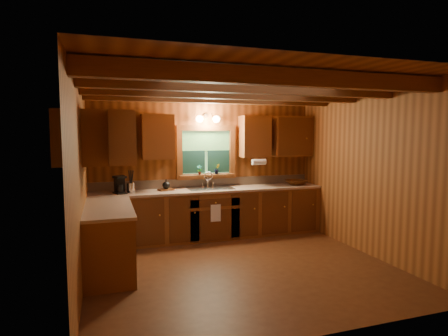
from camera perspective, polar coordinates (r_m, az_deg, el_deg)
name	(u,v)px	position (r m, az deg, el deg)	size (l,w,h in m)	color
room	(242,177)	(5.12, 2.78, -1.36)	(4.20, 4.20, 4.20)	#4D2812
ceiling_beams	(242,90)	(5.12, 2.84, 11.98)	(4.20, 2.54, 0.18)	brown
base_cabinets	(188,220)	(6.35, -5.65, -8.03)	(4.20, 2.22, 0.86)	brown
countertop	(188,194)	(6.27, -5.58, -4.00)	(4.20, 2.24, 0.04)	tan
backsplash	(206,182)	(6.94, -2.78, -2.24)	(4.20, 0.02, 0.16)	tan
dishwasher_panel	(131,234)	(5.64, -14.17, -9.90)	(0.02, 0.60, 0.80)	white
upper_cabinets	(181,137)	(6.30, -6.68, 4.80)	(4.19, 1.77, 0.78)	brown
window	(206,153)	(6.87, -2.77, 2.28)	(1.12, 0.08, 1.00)	brown
window_sill	(207,175)	(6.86, -2.65, -1.15)	(1.06, 0.14, 0.04)	brown
wall_sconce	(208,119)	(6.75, -2.52, 7.62)	(0.45, 0.21, 0.17)	black
paper_towel_roll	(259,162)	(6.87, 5.41, 0.94)	(0.11, 0.11, 0.27)	white
dish_towel	(216,213)	(6.43, -1.30, -7.00)	(0.18, 0.01, 0.30)	white
sink	(210,191)	(6.69, -2.14, -3.60)	(0.82, 0.48, 0.43)	silver
coffee_maker	(120,185)	(6.38, -15.88, -2.51)	(0.17, 0.21, 0.30)	black
utensil_crock	(131,187)	(6.43, -14.25, -2.90)	(0.13, 0.13, 0.38)	silver
cutting_board	(166,190)	(6.57, -8.95, -3.34)	(0.26, 0.19, 0.02)	#522811
teakettle	(166,185)	(6.56, -8.96, -2.65)	(0.14, 0.14, 0.17)	black
wicker_basket	(296,182)	(7.30, 11.13, -2.21)	(0.40, 0.40, 0.10)	#48230C
potted_plant_left	(199,170)	(6.79, -3.84, -0.29)	(0.09, 0.06, 0.18)	#522811
potted_plant_right	(217,169)	(6.90, -1.10, -0.13)	(0.11, 0.09, 0.19)	#522811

